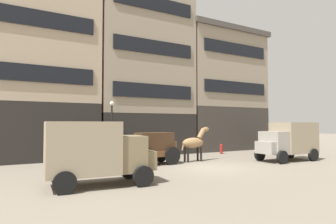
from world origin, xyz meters
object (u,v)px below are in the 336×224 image
pedestrian_officer (74,148)px  sedan_dark (283,142)px  delivery_truck_near (97,151)px  fire_hydrant_curbside (221,149)px  draft_horse (194,142)px  cargo_wagon (155,146)px  streetlamp_curbside (112,122)px  delivery_truck_far (288,140)px

pedestrian_officer → sedan_dark: bearing=-7.2°
delivery_truck_near → fire_hydrant_curbside: 14.59m
draft_horse → cargo_wagon: bearing=-179.9°
draft_horse → sedan_dark: 9.91m
pedestrian_officer → streetlamp_curbside: (2.71, 0.74, 1.69)m
delivery_truck_far → sedan_dark: delivery_truck_far is taller
delivery_truck_near → fire_hydrant_curbside: (12.63, 7.22, -1.00)m
delivery_truck_near → draft_horse: bearing=28.8°
delivery_truck_near → fire_hydrant_curbside: size_ratio=5.38×
draft_horse → delivery_truck_near: bearing=-151.2°
streetlamp_curbside → fire_hydrant_curbside: size_ratio=4.96×
delivery_truck_near → streetlamp_curbside: size_ratio=1.08×
sedan_dark → streetlamp_curbside: 14.77m
delivery_truck_far → streetlamp_curbside: bearing=147.6°
delivery_truck_near → sedan_dark: bearing=16.1°
delivery_truck_far → streetlamp_curbside: (-10.31, 6.55, 1.25)m
draft_horse → delivery_truck_far: 6.49m
streetlamp_curbside → cargo_wagon: bearing=-67.1°
delivery_truck_near → delivery_truck_far: bearing=6.0°
draft_horse → fire_hydrant_curbside: (4.81, 2.91, -0.84)m
delivery_truck_near → fire_hydrant_curbside: bearing=29.7°
pedestrian_officer → fire_hydrant_curbside: bearing=-0.1°
cargo_wagon → streetlamp_curbside: (-1.55, 3.68, 1.52)m
streetlamp_curbside → fire_hydrant_curbside: bearing=-4.7°
delivery_truck_near → delivery_truck_far: 13.72m
draft_horse → streetlamp_curbside: streetlamp_curbside is taller
delivery_truck_near → delivery_truck_far: (13.64, 1.43, 0.00)m
draft_horse → pedestrian_officer: bearing=157.8°
delivery_truck_far → fire_hydrant_curbside: (-1.01, 5.79, -1.00)m
sedan_dark → fire_hydrant_curbside: 5.52m
delivery_truck_far → pedestrian_officer: 14.27m
sedan_dark → pedestrian_officer: 17.22m
cargo_wagon → delivery_truck_far: 9.23m
delivery_truck_far → pedestrian_officer: size_ratio=2.45×
pedestrian_officer → streetlamp_curbside: size_ratio=0.44×
delivery_truck_near → streetlamp_curbside: 8.74m
draft_horse → streetlamp_curbside: 5.98m
draft_horse → delivery_truck_near: size_ratio=0.53×
sedan_dark → draft_horse: bearing=-175.4°
sedan_dark → fire_hydrant_curbside: (-5.07, 2.12, -0.49)m
draft_horse → fire_hydrant_curbside: draft_horse is taller
delivery_truck_near → streetlamp_curbside: bearing=67.4°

